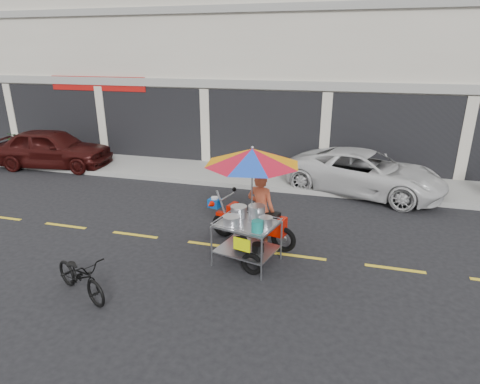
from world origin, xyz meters
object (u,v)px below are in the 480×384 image
(food_vendor_rig, at_px, (254,187))
(white_pickup, at_px, (365,172))
(near_bicycle, at_px, (80,276))
(maroon_sedan, at_px, (52,148))

(food_vendor_rig, bearing_deg, white_pickup, 78.03)
(near_bicycle, bearing_deg, food_vendor_rig, -23.80)
(maroon_sedan, bearing_deg, food_vendor_rig, -125.04)
(maroon_sedan, xyz_separation_m, near_bicycle, (6.35, -7.07, -0.34))
(maroon_sedan, relative_size, white_pickup, 0.91)
(maroon_sedan, distance_m, near_bicycle, 9.51)
(maroon_sedan, bearing_deg, white_pickup, -96.43)
(white_pickup, bearing_deg, near_bicycle, 162.14)
(maroon_sedan, relative_size, near_bicycle, 2.82)
(maroon_sedan, xyz_separation_m, white_pickup, (11.39, 0.17, -0.08))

